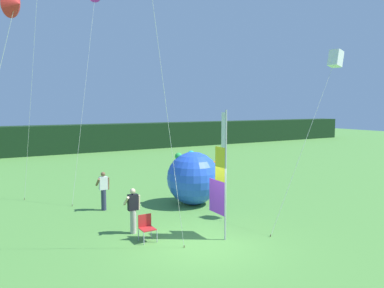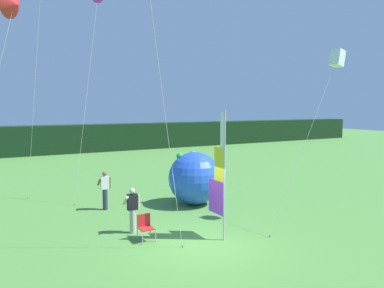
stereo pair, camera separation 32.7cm
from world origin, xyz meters
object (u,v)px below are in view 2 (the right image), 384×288
at_px(inflatable_balloon, 195,178).
at_px(kite_white_box_1, 337,59).
at_px(banner_flag, 220,177).
at_px(kite_red_delta_3, 14,5).
at_px(folding_chair, 145,226).
at_px(person_near_banner, 132,209).
at_px(person_mid_field, 105,189).

xyz_separation_m(inflatable_balloon, kite_white_box_1, (3.65, -4.82, 5.21)).
xyz_separation_m(banner_flag, kite_red_delta_3, (-6.17, 1.02, 5.23)).
xyz_separation_m(banner_flag, inflatable_balloon, (1.42, 4.29, -0.90)).
bearing_deg(inflatable_balloon, folding_chair, -139.38).
distance_m(person_near_banner, kite_white_box_1, 9.73).
height_order(folding_chair, kite_red_delta_3, kite_red_delta_3).
xyz_separation_m(person_near_banner, inflatable_balloon, (3.93, 2.35, 0.36)).
relative_size(person_near_banner, kite_red_delta_3, 0.21).
relative_size(inflatable_balloon, kite_white_box_1, 0.36).
height_order(person_mid_field, inflatable_balloon, inflatable_balloon).
bearing_deg(banner_flag, person_mid_field, 115.17).
height_order(person_near_banner, kite_white_box_1, kite_white_box_1).
bearing_deg(banner_flag, folding_chair, 156.60).
relative_size(person_mid_field, inflatable_balloon, 0.69).
relative_size(folding_chair, kite_red_delta_3, 0.11).
bearing_deg(folding_chair, person_mid_field, 92.23).
bearing_deg(folding_chair, inflatable_balloon, 40.62).
bearing_deg(kite_white_box_1, person_near_banner, 161.97).
distance_m(person_mid_field, inflatable_balloon, 4.15).
distance_m(person_mid_field, kite_red_delta_3, 8.62).
bearing_deg(person_near_banner, kite_red_delta_3, -165.87).
xyz_separation_m(banner_flag, folding_chair, (-2.38, 1.03, -1.64)).
bearing_deg(kite_white_box_1, banner_flag, 174.04).
distance_m(banner_flag, person_near_banner, 3.42).
bearing_deg(inflatable_balloon, kite_white_box_1, -52.83).
bearing_deg(person_near_banner, kite_white_box_1, -18.03).
xyz_separation_m(folding_chair, kite_white_box_1, (7.46, -1.56, 5.95)).
bearing_deg(person_near_banner, folding_chair, -81.84).
distance_m(banner_flag, person_mid_field, 6.13).
bearing_deg(person_mid_field, banner_flag, -64.83).
height_order(person_near_banner, person_mid_field, person_mid_field).
relative_size(person_mid_field, kite_red_delta_3, 0.22).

